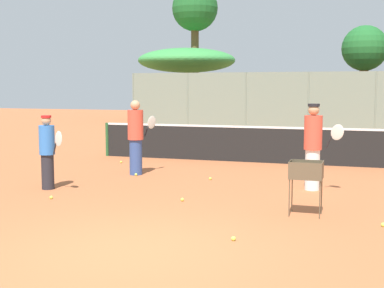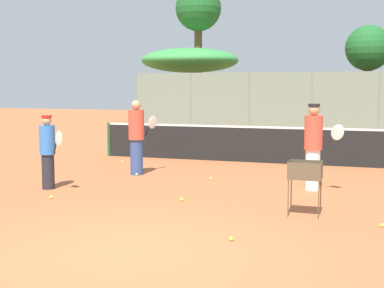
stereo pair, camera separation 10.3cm
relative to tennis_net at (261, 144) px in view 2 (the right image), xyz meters
The scene contains 17 objects.
ground_plane 8.99m from the tennis_net, 90.00° to the right, with size 80.00×80.00×0.00m, color #B26038.
tennis_net is the anchor object (origin of this frame).
back_fence 13.70m from the tennis_net, 90.00° to the left, with size 20.42×0.08×3.00m.
tree_0 19.58m from the tennis_net, 114.92° to the left, with size 6.23×6.23×4.67m.
tree_3 20.77m from the tennis_net, 113.21° to the left, with size 2.96×2.96×8.74m.
tree_4 16.71m from the tennis_net, 80.28° to the left, with size 2.51×2.51×5.59m.
player_white_outfit 4.02m from the tennis_net, 129.55° to the right, with size 0.52×0.90×1.88m.
player_red_cap 4.22m from the tennis_net, 63.33° to the right, with size 0.89×0.52×1.86m.
player_yellow_shirt 6.52m from the tennis_net, 123.29° to the right, with size 0.80×0.53×1.60m.
ball_cart 6.45m from the tennis_net, 72.06° to the right, with size 0.56×0.41×0.95m.
tennis_ball_0 5.75m from the tennis_net, 94.06° to the right, with size 0.07×0.07×0.07m, color #D1E54C.
tennis_ball_1 7.00m from the tennis_net, 114.92° to the right, with size 0.07×0.07×0.07m, color #D1E54C.
tennis_ball_2 4.07m from the tennis_net, 160.34° to the right, with size 0.07×0.07×0.07m, color #D1E54C.
tennis_ball_4 8.11m from the tennis_net, 81.66° to the right, with size 0.07×0.07×0.07m, color #D1E54C.
tennis_ball_5 3.33m from the tennis_net, 99.57° to the right, with size 0.07×0.07×0.07m, color #D1E54C.
tennis_ball_6 4.13m from the tennis_net, 127.13° to the right, with size 0.07×0.07×0.07m, color #D1E54C.
tennis_ball_7 7.31m from the tennis_net, 63.49° to the right, with size 0.07×0.07×0.07m, color #D1E54C.
Camera 2 is at (3.03, -6.34, 2.21)m, focal length 50.00 mm.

